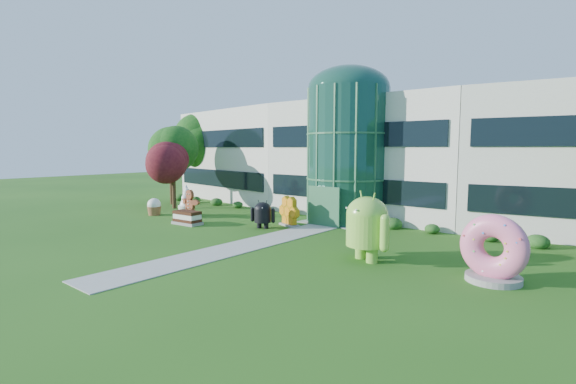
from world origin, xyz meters
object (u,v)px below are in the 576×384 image
Objects in this scene: donut at (495,248)px; gingerbread at (190,203)px; android_green at (367,223)px; android_black at (263,213)px.

donut reaches higher than gingerbread.
android_green is 5.66m from donut.
donut is at bearing 28.78° from android_green.
donut is (15.11, -2.32, 0.35)m from android_black.
android_green is 1.53× the size of gingerbread.
android_black is 7.48m from gingerbread.
gingerbread reaches higher than android_black.
android_black is at bearing 5.86° from gingerbread.
android_black is at bearing 176.13° from donut.
android_green is at bearing -170.72° from donut.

